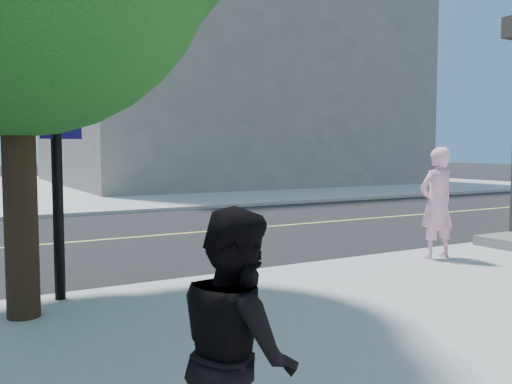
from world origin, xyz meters
TOP-DOWN VIEW (x-y plane):
  - sidewalk_ne at (13.50, 21.50)m, footprint 29.00×25.00m
  - filler_ne at (14.00, 22.00)m, footprint 18.00×16.00m
  - man_on_phone at (6.82, -0.74)m, footprint 0.69×0.47m
  - pedestrian at (1.07, -4.65)m, footprint 0.68×0.81m

SIDE VIEW (x-z plane):
  - sidewalk_ne at x=13.50m, z-range 0.00..0.12m
  - pedestrian at x=1.07m, z-range 0.12..1.61m
  - man_on_phone at x=6.82m, z-range 0.12..1.94m
  - filler_ne at x=14.00m, z-range 0.12..14.12m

